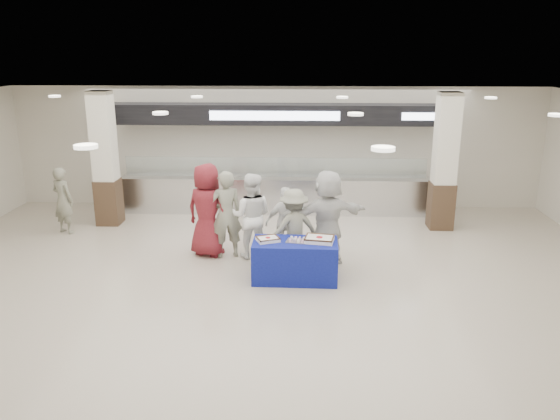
{
  "coord_description": "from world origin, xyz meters",
  "views": [
    {
      "loc": [
        0.7,
        -8.4,
        4.12
      ],
      "look_at": [
        0.28,
        1.6,
        1.16
      ],
      "focal_mm": 35.0,
      "sensor_mm": 36.0,
      "label": 1
    }
  ],
  "objects_px": {
    "display_table": "(295,261)",
    "civilian_white": "(327,217)",
    "soldier_bg": "(63,200)",
    "soldier_b": "(294,228)",
    "chef_tall": "(251,216)",
    "chef_short": "(286,222)",
    "civilian_maroon": "(207,210)",
    "cupcake_tray": "(297,240)",
    "soldier_a": "(226,215)",
    "sheet_cake_left": "(268,239)",
    "sheet_cake_right": "(319,239)"
  },
  "relations": [
    {
      "from": "cupcake_tray",
      "to": "chef_tall",
      "type": "xyz_separation_m",
      "value": [
        -0.94,
        1.12,
        0.1
      ]
    },
    {
      "from": "display_table",
      "to": "civilian_white",
      "type": "height_order",
      "value": "civilian_white"
    },
    {
      "from": "sheet_cake_left",
      "to": "civilian_maroon",
      "type": "xyz_separation_m",
      "value": [
        -1.31,
        1.2,
        0.17
      ]
    },
    {
      "from": "soldier_b",
      "to": "chef_tall",
      "type": "bearing_deg",
      "value": -52.34
    },
    {
      "from": "cupcake_tray",
      "to": "chef_short",
      "type": "xyz_separation_m",
      "value": [
        -0.23,
        1.18,
        -0.04
      ]
    },
    {
      "from": "chef_short",
      "to": "soldier_bg",
      "type": "bearing_deg",
      "value": -28.23
    },
    {
      "from": "display_table",
      "to": "soldier_a",
      "type": "distance_m",
      "value": 1.88
    },
    {
      "from": "cupcake_tray",
      "to": "soldier_a",
      "type": "bearing_deg",
      "value": 142.47
    },
    {
      "from": "chef_tall",
      "to": "soldier_a",
      "type": "bearing_deg",
      "value": 3.61
    },
    {
      "from": "sheet_cake_left",
      "to": "chef_tall",
      "type": "bearing_deg",
      "value": 110.07
    },
    {
      "from": "soldier_b",
      "to": "civilian_white",
      "type": "distance_m",
      "value": 0.71
    },
    {
      "from": "sheet_cake_left",
      "to": "cupcake_tray",
      "type": "height_order",
      "value": "sheet_cake_left"
    },
    {
      "from": "sheet_cake_right",
      "to": "soldier_bg",
      "type": "relative_size",
      "value": 0.37
    },
    {
      "from": "sheet_cake_left",
      "to": "civilian_white",
      "type": "bearing_deg",
      "value": 37.62
    },
    {
      "from": "chef_tall",
      "to": "civilian_white",
      "type": "bearing_deg",
      "value": 173.8
    },
    {
      "from": "display_table",
      "to": "soldier_b",
      "type": "xyz_separation_m",
      "value": [
        -0.04,
        0.65,
        0.41
      ]
    },
    {
      "from": "chef_short",
      "to": "sheet_cake_right",
      "type": "bearing_deg",
      "value": 104.39
    },
    {
      "from": "civilian_maroon",
      "to": "chef_short",
      "type": "relative_size",
      "value": 1.31
    },
    {
      "from": "sheet_cake_left",
      "to": "chef_tall",
      "type": "distance_m",
      "value": 1.2
    },
    {
      "from": "sheet_cake_left",
      "to": "soldier_b",
      "type": "bearing_deg",
      "value": 54.73
    },
    {
      "from": "soldier_a",
      "to": "chef_short",
      "type": "relative_size",
      "value": 1.23
    },
    {
      "from": "sheet_cake_right",
      "to": "chef_tall",
      "type": "relative_size",
      "value": 0.32
    },
    {
      "from": "soldier_a",
      "to": "soldier_bg",
      "type": "distance_m",
      "value": 4.2
    },
    {
      "from": "soldier_a",
      "to": "chef_tall",
      "type": "bearing_deg",
      "value": 162.26
    },
    {
      "from": "soldier_a",
      "to": "soldier_bg",
      "type": "xyz_separation_m",
      "value": [
        -3.96,
        1.37,
        -0.12
      ]
    },
    {
      "from": "display_table",
      "to": "cupcake_tray",
      "type": "height_order",
      "value": "cupcake_tray"
    },
    {
      "from": "display_table",
      "to": "soldier_bg",
      "type": "xyz_separation_m",
      "value": [
        -5.38,
        2.49,
        0.4
      ]
    },
    {
      "from": "cupcake_tray",
      "to": "civilian_white",
      "type": "height_order",
      "value": "civilian_white"
    },
    {
      "from": "soldier_a",
      "to": "cupcake_tray",
      "type": "bearing_deg",
      "value": 124.7
    },
    {
      "from": "civilian_white",
      "to": "civilian_maroon",
      "type": "bearing_deg",
      "value": -27.6
    },
    {
      "from": "display_table",
      "to": "chef_short",
      "type": "height_order",
      "value": "chef_short"
    },
    {
      "from": "display_table",
      "to": "chef_tall",
      "type": "height_order",
      "value": "chef_tall"
    },
    {
      "from": "cupcake_tray",
      "to": "civilian_maroon",
      "type": "height_order",
      "value": "civilian_maroon"
    },
    {
      "from": "civilian_maroon",
      "to": "chef_tall",
      "type": "bearing_deg",
      "value": -162.63
    },
    {
      "from": "civilian_white",
      "to": "soldier_b",
      "type": "bearing_deg",
      "value": -1.76
    },
    {
      "from": "sheet_cake_right",
      "to": "soldier_b",
      "type": "distance_m",
      "value": 0.8
    },
    {
      "from": "sheet_cake_left",
      "to": "civilian_maroon",
      "type": "distance_m",
      "value": 1.79
    },
    {
      "from": "cupcake_tray",
      "to": "chef_tall",
      "type": "relative_size",
      "value": 0.24
    },
    {
      "from": "soldier_a",
      "to": "chef_tall",
      "type": "height_order",
      "value": "soldier_a"
    },
    {
      "from": "soldier_a",
      "to": "chef_short",
      "type": "height_order",
      "value": "soldier_a"
    },
    {
      "from": "civilian_maroon",
      "to": "chef_tall",
      "type": "distance_m",
      "value": 0.91
    },
    {
      "from": "sheet_cake_left",
      "to": "civilian_maroon",
      "type": "bearing_deg",
      "value": 137.54
    },
    {
      "from": "sheet_cake_left",
      "to": "civilian_white",
      "type": "relative_size",
      "value": 0.25
    },
    {
      "from": "soldier_bg",
      "to": "soldier_b",
      "type": "bearing_deg",
      "value": -174.28
    },
    {
      "from": "sheet_cake_left",
      "to": "sheet_cake_right",
      "type": "distance_m",
      "value": 0.94
    },
    {
      "from": "civilian_white",
      "to": "soldier_bg",
      "type": "distance_m",
      "value": 6.22
    },
    {
      "from": "sheet_cake_right",
      "to": "soldier_b",
      "type": "height_order",
      "value": "soldier_b"
    },
    {
      "from": "display_table",
      "to": "chef_short",
      "type": "relative_size",
      "value": 1.05
    },
    {
      "from": "civilian_maroon",
      "to": "chef_tall",
      "type": "height_order",
      "value": "civilian_maroon"
    },
    {
      "from": "civilian_maroon",
      "to": "soldier_bg",
      "type": "bearing_deg",
      "value": 2.67
    }
  ]
}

